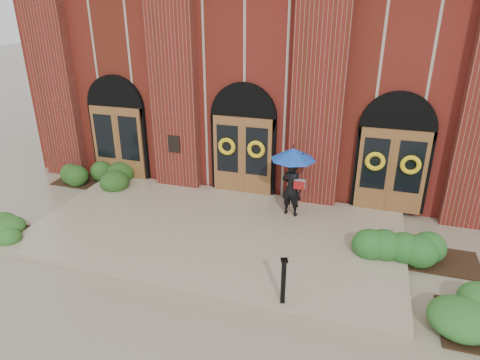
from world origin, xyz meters
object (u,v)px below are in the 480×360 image
at_px(hedge_wall_left, 96,174).
at_px(man_with_umbrella, 293,169).
at_px(hedge_wall_right, 416,245).
at_px(metal_post, 283,280).

bearing_deg(hedge_wall_left, man_with_umbrella, -4.85).
height_order(man_with_umbrella, hedge_wall_right, man_with_umbrella).
bearing_deg(metal_post, hedge_wall_right, 45.60).
bearing_deg(hedge_wall_right, hedge_wall_left, 170.72).
height_order(metal_post, hedge_wall_right, metal_post).
bearing_deg(hedge_wall_right, metal_post, -134.40).
xyz_separation_m(metal_post, hedge_wall_left, (-7.61, 4.55, -0.36)).
bearing_deg(hedge_wall_right, man_with_umbrella, 161.91).
relative_size(man_with_umbrella, hedge_wall_right, 0.74).
height_order(hedge_wall_left, hedge_wall_right, hedge_wall_right).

